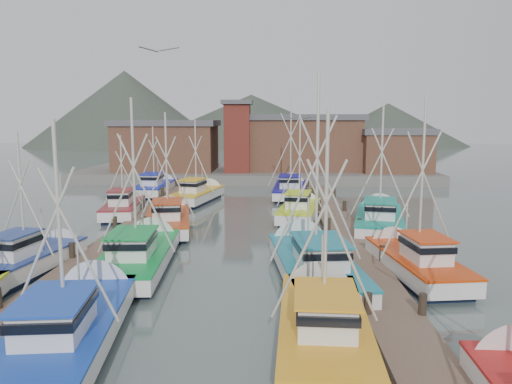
{
  "coord_description": "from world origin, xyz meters",
  "views": [
    {
      "loc": [
        2.54,
        -26.79,
        7.56
      ],
      "look_at": [
        1.23,
        6.93,
        2.6
      ],
      "focal_mm": 35.0,
      "sensor_mm": 36.0,
      "label": 1
    }
  ],
  "objects_px": {
    "boat_0": "(72,325)",
    "boat_1": "(323,321)",
    "boat_8": "(168,220)",
    "boat_12": "(199,194)",
    "boat_4": "(140,255)",
    "lookout_tower": "(237,136)"
  },
  "relations": [
    {
      "from": "boat_4",
      "to": "boat_12",
      "type": "xyz_separation_m",
      "value": [
        -0.14,
        20.75,
        -0.0
      ]
    },
    {
      "from": "boat_4",
      "to": "boat_1",
      "type": "bearing_deg",
      "value": -47.22
    },
    {
      "from": "lookout_tower",
      "to": "boat_0",
      "type": "relative_size",
      "value": 0.86
    },
    {
      "from": "lookout_tower",
      "to": "boat_12",
      "type": "distance_m",
      "value": 15.59
    },
    {
      "from": "boat_0",
      "to": "boat_12",
      "type": "xyz_separation_m",
      "value": [
        -0.21,
        29.45,
        -0.0
      ]
    },
    {
      "from": "boat_8",
      "to": "boat_12",
      "type": "height_order",
      "value": "boat_8"
    },
    {
      "from": "boat_0",
      "to": "boat_1",
      "type": "xyz_separation_m",
      "value": [
        8.47,
        0.63,
        0.0
      ]
    },
    {
      "from": "boat_0",
      "to": "boat_8",
      "type": "bearing_deg",
      "value": 85.12
    },
    {
      "from": "boat_0",
      "to": "boat_4",
      "type": "bearing_deg",
      "value": 83.82
    },
    {
      "from": "boat_1",
      "to": "boat_8",
      "type": "relative_size",
      "value": 0.98
    },
    {
      "from": "boat_1",
      "to": "boat_4",
      "type": "height_order",
      "value": "boat_4"
    },
    {
      "from": "boat_1",
      "to": "boat_12",
      "type": "height_order",
      "value": "boat_1"
    },
    {
      "from": "boat_0",
      "to": "boat_1",
      "type": "bearing_deg",
      "value": -2.36
    },
    {
      "from": "boat_4",
      "to": "boat_8",
      "type": "distance_m",
      "value": 9.0
    },
    {
      "from": "boat_4",
      "to": "boat_12",
      "type": "bearing_deg",
      "value": 86.58
    },
    {
      "from": "boat_0",
      "to": "boat_12",
      "type": "height_order",
      "value": "boat_0"
    },
    {
      "from": "boat_0",
      "to": "boat_4",
      "type": "relative_size",
      "value": 1.01
    },
    {
      "from": "boat_0",
      "to": "boat_12",
      "type": "bearing_deg",
      "value": 83.8
    },
    {
      "from": "lookout_tower",
      "to": "boat_8",
      "type": "height_order",
      "value": "lookout_tower"
    },
    {
      "from": "boat_1",
      "to": "boat_4",
      "type": "distance_m",
      "value": 11.75
    },
    {
      "from": "boat_0",
      "to": "boat_4",
      "type": "height_order",
      "value": "boat_4"
    },
    {
      "from": "boat_4",
      "to": "boat_8",
      "type": "bearing_deg",
      "value": 89.17
    }
  ]
}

